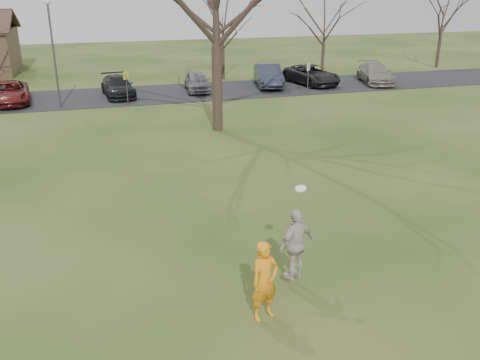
# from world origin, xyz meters

# --- Properties ---
(ground) EXTENTS (120.00, 120.00, 0.00)m
(ground) POSITION_xyz_m (0.00, 0.00, 0.00)
(ground) COLOR #1E380F
(ground) RESTS_ON ground
(parking_strip) EXTENTS (62.00, 6.50, 0.04)m
(parking_strip) POSITION_xyz_m (0.00, 25.00, 0.02)
(parking_strip) COLOR black
(parking_strip) RESTS_ON ground
(player_defender) EXTENTS (0.79, 0.63, 1.88)m
(player_defender) POSITION_xyz_m (-0.80, -0.74, 0.94)
(player_defender) COLOR orange
(player_defender) RESTS_ON ground
(car_2) EXTENTS (2.68, 5.01, 1.34)m
(car_2) POSITION_xyz_m (-9.01, 24.56, 0.71)
(car_2) COLOR #5C1715
(car_2) RESTS_ON parking_strip
(car_3) EXTENTS (2.23, 4.67, 1.31)m
(car_3) POSITION_xyz_m (-2.39, 24.92, 0.70)
(car_3) COLOR black
(car_3) RESTS_ON parking_strip
(car_4) EXTENTS (1.90, 4.00, 1.32)m
(car_4) POSITION_xyz_m (3.01, 25.12, 0.70)
(car_4) COLOR slate
(car_4) RESTS_ON parking_strip
(car_5) EXTENTS (2.54, 5.00, 1.57)m
(car_5) POSITION_xyz_m (8.36, 25.37, 0.83)
(car_5) COLOR #282C3C
(car_5) RESTS_ON parking_strip
(car_6) EXTENTS (3.25, 5.40, 1.40)m
(car_6) POSITION_xyz_m (11.72, 25.30, 0.74)
(car_6) COLOR black
(car_6) RESTS_ON parking_strip
(car_7) EXTENTS (3.12, 5.21, 1.41)m
(car_7) POSITION_xyz_m (16.56, 24.44, 0.75)
(car_7) COLOR gray
(car_7) RESTS_ON parking_strip
(catching_play) EXTENTS (1.17, 0.83, 2.34)m
(catching_play) POSITION_xyz_m (0.34, 0.27, 1.17)
(catching_play) COLOR #BCB1A9
(catching_play) RESTS_ON ground
(lamp_post) EXTENTS (0.34, 0.34, 6.27)m
(lamp_post) POSITION_xyz_m (-6.00, 22.50, 3.97)
(lamp_post) COLOR #47474C
(lamp_post) RESTS_ON ground
(sign_yellow) EXTENTS (0.35, 0.35, 2.08)m
(sign_yellow) POSITION_xyz_m (-2.00, 22.00, 1.45)
(sign_yellow) COLOR #47474C
(sign_yellow) RESTS_ON ground
(sign_white) EXTENTS (0.35, 0.35, 2.08)m
(sign_white) POSITION_xyz_m (10.00, 22.00, 1.45)
(sign_white) COLOR #47474C
(sign_white) RESTS_ON ground
(small_tree_row) EXTENTS (55.00, 5.90, 8.50)m
(small_tree_row) POSITION_xyz_m (4.38, 30.06, 3.89)
(small_tree_row) COLOR #352821
(small_tree_row) RESTS_ON ground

